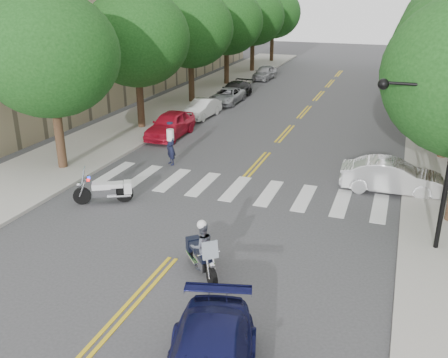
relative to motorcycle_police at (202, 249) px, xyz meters
The scene contains 22 objects.
ground 1.56m from the motorcycle_police, 159.13° to the left, with size 140.00×140.00×0.00m, color #38383A.
sidewalk_left 24.92m from the motorcycle_police, 115.54° to the left, with size 5.00×60.00×0.15m, color #9E9991.
sidewalk_right 23.95m from the motorcycle_police, 69.81° to the left, with size 5.00×60.00×0.15m, color #9E9991.
tree_l_0 12.85m from the motorcycle_police, 147.19° to the left, with size 6.40×6.40×8.45m.
tree_l_1 18.24m from the motorcycle_police, 124.74° to the left, with size 6.40×6.40×8.45m.
tree_l_2 25.06m from the motorcycle_police, 114.07° to the left, with size 6.40×6.40×8.45m.
tree_l_3 32.43m from the motorcycle_police, 108.23° to the left, with size 6.40×6.40×8.45m.
tree_l_4 40.04m from the motorcycle_police, 104.62° to the left, with size 6.40×6.40×8.45m.
tree_l_5 47.78m from the motorcycle_police, 102.19° to the left, with size 6.40×6.40×8.45m.
tree_r_3 31.75m from the motorcycle_police, 76.06° to the left, with size 6.40×6.40×8.45m.
tree_r_4 39.49m from the motorcycle_police, 78.88° to the left, with size 6.40×6.40×8.45m.
tree_r_5 47.32m from the motorcycle_police, 80.76° to the left, with size 6.40×6.40×8.45m.
traffic_signal_pole 8.14m from the motorcycle_police, 31.47° to the left, with size 2.82×0.42×6.00m.
motorcycle_police is the anchor object (origin of this frame).
motorcycle_parked 6.85m from the motorcycle_police, 146.72° to the left, with size 2.25×1.44×1.58m.
officer_standing 10.44m from the motorcycle_police, 120.80° to the left, with size 0.64×0.42×1.76m, color black.
convertible 10.40m from the motorcycle_police, 59.60° to the left, with size 1.52×4.36×1.44m, color silver.
parked_car_a 15.44m from the motorcycle_police, 119.22° to the left, with size 1.78×4.43×1.51m, color red.
parked_car_b 19.95m from the motorcycle_police, 112.20° to the left, with size 1.31×3.77×1.24m, color white.
parked_car_c 24.36m from the motorcycle_police, 107.67° to the left, with size 1.91×4.14×1.15m, color #93959A.
parked_car_d 26.48m from the motorcycle_police, 106.54° to the left, with size 1.76×4.34×1.26m, color black.
parked_car_e 35.29m from the motorcycle_police, 102.33° to the left, with size 1.57×3.91×1.33m, color gray.
Camera 1 is at (6.52, -13.04, 8.43)m, focal length 40.00 mm.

